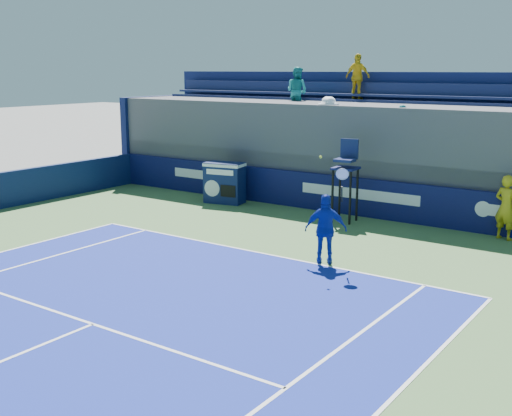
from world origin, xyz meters
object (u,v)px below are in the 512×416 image
Objects in this scene: umpire_chair at (346,172)px; tennis_player at (326,229)px; match_clock at (225,182)px; ball_person at (506,207)px.

umpire_chair is 0.96× the size of tennis_player.
match_clock is 0.56× the size of tennis_player.
tennis_player reaches higher than umpire_chair.
umpire_chair reaches higher than ball_person.
umpire_chair is at bearing 25.17° from ball_person.
match_clock is 7.53m from tennis_player.
tennis_player is (-2.85, -4.72, -0.04)m from ball_person.
ball_person is 0.68× the size of tennis_player.
match_clock is at bearing 146.25° from tennis_player.
umpire_chair is at bearing 111.59° from tennis_player.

